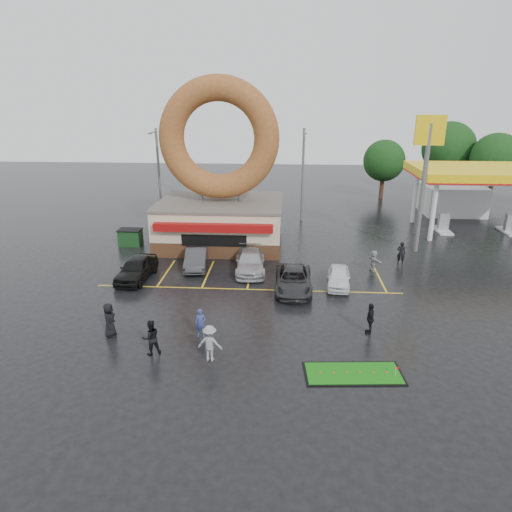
# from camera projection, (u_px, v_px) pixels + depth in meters

# --- Properties ---
(ground) EXTENTS (120.00, 120.00, 0.00)m
(ground) POSITION_uv_depth(u_px,v_px,m) (242.00, 313.00, 26.57)
(ground) COLOR black
(ground) RESTS_ON ground
(donut_shop) EXTENTS (10.20, 8.70, 13.50)m
(donut_shop) POSITION_uv_depth(u_px,v_px,m) (220.00, 192.00, 37.45)
(donut_shop) COLOR #472B19
(donut_shop) RESTS_ON ground
(gas_station) EXTENTS (12.30, 13.65, 5.90)m
(gas_station) POSITION_uv_depth(u_px,v_px,m) (469.00, 186.00, 43.77)
(gas_station) COLOR silver
(gas_station) RESTS_ON ground
(shell_sign) EXTENTS (2.20, 0.36, 10.60)m
(shell_sign) POSITION_uv_depth(u_px,v_px,m) (427.00, 159.00, 34.57)
(shell_sign) COLOR slate
(shell_sign) RESTS_ON ground
(streetlight_left) EXTENTS (0.40, 2.21, 9.00)m
(streetlight_left) POSITION_uv_depth(u_px,v_px,m) (159.00, 173.00, 44.30)
(streetlight_left) COLOR slate
(streetlight_left) RESTS_ON ground
(streetlight_mid) EXTENTS (0.40, 2.21, 9.00)m
(streetlight_mid) POSITION_uv_depth(u_px,v_px,m) (303.00, 173.00, 44.38)
(streetlight_mid) COLOR slate
(streetlight_mid) RESTS_ON ground
(streetlight_right) EXTENTS (0.40, 2.21, 9.00)m
(streetlight_right) POSITION_uv_depth(u_px,v_px,m) (425.00, 173.00, 44.58)
(streetlight_right) COLOR slate
(streetlight_right) RESTS_ON ground
(tree_far_a) EXTENTS (5.60, 5.60, 8.00)m
(tree_far_a) POSITION_uv_depth(u_px,v_px,m) (496.00, 158.00, 51.42)
(tree_far_a) COLOR #332114
(tree_far_a) RESTS_ON ground
(tree_far_c) EXTENTS (6.30, 6.30, 9.00)m
(tree_far_c) POSITION_uv_depth(u_px,v_px,m) (449.00, 148.00, 55.21)
(tree_far_c) COLOR #332114
(tree_far_c) RESTS_ON ground
(tree_far_d) EXTENTS (4.90, 4.90, 7.00)m
(tree_far_d) POSITION_uv_depth(u_px,v_px,m) (384.00, 161.00, 54.26)
(tree_far_d) COLOR #332114
(tree_far_d) RESTS_ON ground
(car_black) EXTENTS (2.19, 4.71, 1.56)m
(car_black) POSITION_uv_depth(u_px,v_px,m) (137.00, 268.00, 31.15)
(car_black) COLOR black
(car_black) RESTS_ON ground
(car_dgrey) EXTENTS (1.95, 4.44, 1.42)m
(car_dgrey) POSITION_uv_depth(u_px,v_px,m) (196.00, 258.00, 33.33)
(car_dgrey) COLOR #323235
(car_dgrey) RESTS_ON ground
(car_silver) EXTENTS (2.42, 5.15, 1.45)m
(car_silver) POSITION_uv_depth(u_px,v_px,m) (250.00, 261.00, 32.61)
(car_silver) COLOR #ABABB0
(car_silver) RESTS_ON ground
(car_grey) EXTENTS (2.34, 5.04, 1.40)m
(car_grey) POSITION_uv_depth(u_px,v_px,m) (293.00, 280.00, 29.44)
(car_grey) COLOR #2C2C2E
(car_grey) RESTS_ON ground
(car_white) EXTENTS (1.89, 3.81, 1.25)m
(car_white) POSITION_uv_depth(u_px,v_px,m) (339.00, 277.00, 30.08)
(car_white) COLOR white
(car_white) RESTS_ON ground
(person_blue) EXTENTS (0.60, 0.42, 1.55)m
(person_blue) POSITION_uv_depth(u_px,v_px,m) (201.00, 323.00, 23.73)
(person_blue) COLOR navy
(person_blue) RESTS_ON ground
(person_blackjkt) EXTENTS (1.10, 1.03, 1.80)m
(person_blackjkt) POSITION_uv_depth(u_px,v_px,m) (151.00, 338.00, 22.07)
(person_blackjkt) COLOR black
(person_blackjkt) RESTS_ON ground
(person_hoodie) EXTENTS (1.26, 0.83, 1.83)m
(person_hoodie) POSITION_uv_depth(u_px,v_px,m) (210.00, 343.00, 21.55)
(person_hoodie) COLOR gray
(person_hoodie) RESTS_ON ground
(person_bystander) EXTENTS (0.68, 0.96, 1.86)m
(person_bystander) POSITION_uv_depth(u_px,v_px,m) (109.00, 320.00, 23.74)
(person_bystander) COLOR black
(person_bystander) RESTS_ON ground
(person_cameraman) EXTENTS (0.55, 1.06, 1.73)m
(person_cameraman) POSITION_uv_depth(u_px,v_px,m) (370.00, 318.00, 24.04)
(person_cameraman) COLOR black
(person_cameraman) RESTS_ON ground
(person_walker_near) EXTENTS (1.02, 1.49, 1.55)m
(person_walker_near) POSITION_uv_depth(u_px,v_px,m) (374.00, 261.00, 32.60)
(person_walker_near) COLOR #9A9B9D
(person_walker_near) RESTS_ON ground
(person_walker_far) EXTENTS (0.74, 0.61, 1.75)m
(person_walker_far) POSITION_uv_depth(u_px,v_px,m) (401.00, 253.00, 33.89)
(person_walker_far) COLOR black
(person_walker_far) RESTS_ON ground
(dumpster) EXTENTS (1.81, 1.22, 1.30)m
(dumpster) POSITION_uv_depth(u_px,v_px,m) (131.00, 238.00, 38.26)
(dumpster) COLOR #19421D
(dumpster) RESTS_ON ground
(putting_green) EXTENTS (4.58, 2.26, 0.56)m
(putting_green) POSITION_uv_depth(u_px,v_px,m) (353.00, 373.00, 20.74)
(putting_green) COLOR black
(putting_green) RESTS_ON ground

